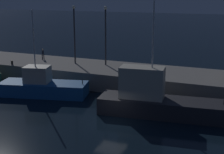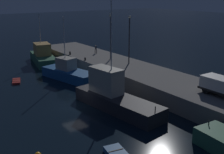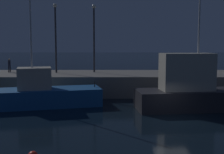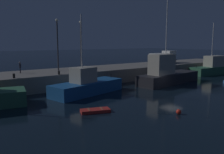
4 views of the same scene
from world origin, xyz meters
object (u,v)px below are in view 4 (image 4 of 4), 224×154
Objects in this scene: fishing_boat_orange at (87,85)px; lamp_post_east at (81,41)px; rowboat_white_mid at (95,111)px; fishing_boat_white at (167,74)px; dockworker at (20,67)px; bollard_east at (14,76)px; lamp_post_west at (57,41)px; fishing_boat_blue at (213,68)px; mooring_buoy_near at (179,112)px; bollard_central at (59,73)px; utility_truck at (163,57)px; bollard_west at (207,60)px.

lamp_post_east reaches higher than fishing_boat_orange.
lamp_post_east is at bearing 65.46° from rowboat_white_mid.
rowboat_white_mid is at bearing -159.83° from fishing_boat_white.
dockworker is 4.85m from bollard_east.
fishing_boat_white is at bearing -45.91° from lamp_post_east.
lamp_post_west is at bearing 78.70° from rowboat_white_mid.
mooring_buoy_near is (-27.33, -13.12, -1.05)m from fishing_boat_blue.
dockworker is at bearing 167.86° from fishing_boat_blue.
lamp_post_east is (-9.50, 9.81, 5.10)m from fishing_boat_white.
lamp_post_west is 6.52m from dockworker.
fishing_boat_orange reaches higher than mooring_buoy_near.
mooring_buoy_near is 0.97× the size of bollard_central.
rowboat_white_mid is 29.81m from utility_truck.
mooring_buoy_near is (2.42, -12.14, -0.84)m from fishing_boat_orange.
lamp_post_west reaches higher than bollard_west.
fishing_boat_white is 15.74m from mooring_buoy_near.
mooring_buoy_near is 0.85× the size of bollard_east.
mooring_buoy_near is 0.30× the size of dockworker.
fishing_boat_blue is 30.33m from mooring_buoy_near.
rowboat_white_mid is (-16.80, -6.17, -1.34)m from fishing_boat_white.
mooring_buoy_near is (-11.12, -11.08, -1.25)m from fishing_boat_white.
fishing_boat_orange is at bearing -172.73° from bollard_west.
fishing_boat_white is 21.97× the size of bollard_west.
lamp_post_west reaches higher than bollard_east.
lamp_post_east is at bearing 38.34° from bollard_central.
dockworker is at bearing -179.06° from lamp_post_east.
bollard_west is at bearing 15.34° from fishing_boat_white.
lamp_post_east is 1.25× the size of utility_truck.
utility_truck is 10.86m from bollard_west.
mooring_buoy_near is 22.41m from dockworker.
fishing_boat_orange is at bearing -56.82° from dockworker.
fishing_boat_white is 16.26m from bollard_central.
fishing_boat_white is 12.56m from utility_truck.
bollard_east is at bearing 110.44° from rowboat_white_mid.
lamp_post_west is 13.21× the size of bollard_west.
mooring_buoy_near is 34.33m from bollard_west.
dockworker is (-27.96, 0.90, -0.38)m from utility_truck.
fishing_boat_white is 13.58m from fishing_boat_orange.
bollard_east reaches higher than mooring_buoy_near.
fishing_boat_blue is at bearing 1.89° from fishing_boat_orange.
bollard_west is at bearing -19.08° from utility_truck.
fishing_boat_orange is at bearing -178.11° from fishing_boat_blue.
mooring_buoy_near is at bearing -78.74° from fishing_boat_orange.
fishing_boat_blue reaches higher than dockworker.
bollard_central reaches higher than mooring_buoy_near.
fishing_boat_white reaches higher than lamp_post_west.
lamp_post_east is 15.95× the size of bollard_central.
bollard_west is at bearing -6.63° from dockworker.
bollard_central is (-1.87, 4.08, 1.29)m from fishing_boat_orange.
mooring_buoy_near is at bearing -58.66° from bollard_east.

